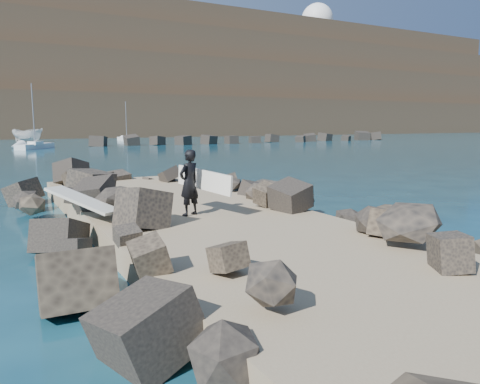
{
  "coord_description": "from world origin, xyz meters",
  "views": [
    {
      "loc": [
        -5.36,
        -10.74,
        3.14
      ],
      "look_at": [
        0.0,
        -1.0,
        1.5
      ],
      "focal_mm": 35.0,
      "sensor_mm": 36.0,
      "label": 1
    }
  ],
  "objects_px": {
    "boat_imported": "(28,135)",
    "surfer_with_board": "(191,182)",
    "surfboard_resting": "(82,204)",
    "radome": "(317,25)"
  },
  "relations": [
    {
      "from": "boat_imported",
      "to": "surfer_with_board",
      "type": "height_order",
      "value": "surfer_with_board"
    },
    {
      "from": "surfboard_resting",
      "to": "boat_imported",
      "type": "distance_m",
      "value": 73.63
    },
    {
      "from": "boat_imported",
      "to": "radome",
      "type": "bearing_deg",
      "value": -9.59
    },
    {
      "from": "boat_imported",
      "to": "radome",
      "type": "height_order",
      "value": "radome"
    },
    {
      "from": "radome",
      "to": "boat_imported",
      "type": "bearing_deg",
      "value": -147.18
    },
    {
      "from": "surfer_with_board",
      "to": "radome",
      "type": "bearing_deg",
      "value": 51.15
    },
    {
      "from": "surfer_with_board",
      "to": "radome",
      "type": "xyz_separation_m",
      "value": [
        122.26,
        151.79,
        42.66
      ]
    },
    {
      "from": "surfer_with_board",
      "to": "radome",
      "type": "height_order",
      "value": "radome"
    },
    {
      "from": "boat_imported",
      "to": "surfer_with_board",
      "type": "xyz_separation_m",
      "value": [
        -1.85,
        -74.13,
        0.35
      ]
    },
    {
      "from": "radome",
      "to": "surfboard_resting",
      "type": "bearing_deg",
      "value": -129.61
    }
  ]
}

